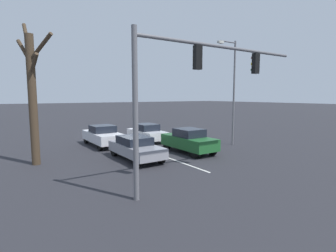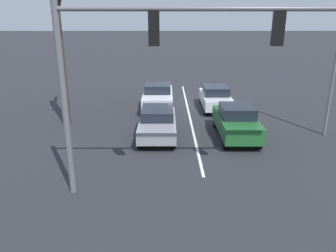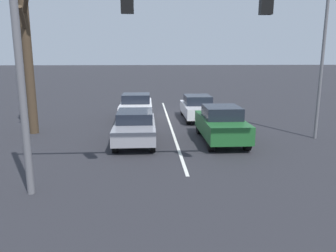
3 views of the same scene
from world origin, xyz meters
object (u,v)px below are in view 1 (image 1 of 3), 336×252
(car_darkgreen_leftlane_front, at_px, (189,140))
(traffic_signal_gantry, at_px, (194,76))
(street_lamp_left_shoulder, at_px, (232,86))
(car_white_leftlane_second, at_px, (147,133))
(car_gray_midlane_front, at_px, (136,147))
(bare_tree_near, at_px, (32,92))
(car_silver_midlane_second, at_px, (103,135))

(car_darkgreen_leftlane_front, relative_size, traffic_signal_gantry, 0.47)
(traffic_signal_gantry, distance_m, street_lamp_left_shoulder, 9.86)
(car_white_leftlane_second, xyz_separation_m, street_lamp_left_shoulder, (-4.56, 4.95, 3.73))
(car_darkgreen_leftlane_front, xyz_separation_m, car_gray_midlane_front, (3.80, -0.21, -0.08))
(traffic_signal_gantry, xyz_separation_m, street_lamp_left_shoulder, (-8.17, -5.52, -0.05))
(traffic_signal_gantry, height_order, bare_tree_near, bare_tree_near)
(car_darkgreen_leftlane_front, distance_m, car_gray_midlane_front, 3.81)
(car_gray_midlane_front, relative_size, car_silver_midlane_second, 0.97)
(car_gray_midlane_front, xyz_separation_m, traffic_signal_gantry, (0.06, 5.44, 3.80))
(car_white_leftlane_second, distance_m, street_lamp_left_shoulder, 7.70)
(car_white_leftlane_second, bearing_deg, traffic_signal_gantry, 70.99)
(traffic_signal_gantry, bearing_deg, car_silver_midlane_second, -89.71)
(car_gray_midlane_front, bearing_deg, car_silver_midlane_second, -88.74)
(car_darkgreen_leftlane_front, height_order, traffic_signal_gantry, traffic_signal_gantry)
(car_silver_midlane_second, xyz_separation_m, car_white_leftlane_second, (-3.66, 0.20, -0.05))
(car_gray_midlane_front, relative_size, street_lamp_left_shoulder, 0.56)
(car_darkgreen_leftlane_front, distance_m, street_lamp_left_shoulder, 5.66)
(car_darkgreen_leftlane_front, xyz_separation_m, traffic_signal_gantry, (3.86, 5.23, 3.71))
(car_silver_midlane_second, distance_m, car_white_leftlane_second, 3.67)
(car_darkgreen_leftlane_front, distance_m, bare_tree_near, 9.65)
(car_silver_midlane_second, relative_size, street_lamp_left_shoulder, 0.58)
(traffic_signal_gantry, distance_m, bare_tree_near, 8.97)
(car_darkgreen_leftlane_front, height_order, street_lamp_left_shoulder, street_lamp_left_shoulder)
(street_lamp_left_shoulder, bearing_deg, car_darkgreen_leftlane_front, 3.87)
(car_white_leftlane_second, height_order, bare_tree_near, bare_tree_near)
(car_gray_midlane_front, distance_m, car_white_leftlane_second, 6.16)
(street_lamp_left_shoulder, height_order, bare_tree_near, street_lamp_left_shoulder)
(car_darkgreen_leftlane_front, bearing_deg, street_lamp_left_shoulder, -176.13)
(traffic_signal_gantry, height_order, street_lamp_left_shoulder, street_lamp_left_shoulder)
(car_gray_midlane_front, height_order, car_silver_midlane_second, car_silver_midlane_second)
(street_lamp_left_shoulder, relative_size, bare_tree_near, 1.00)
(street_lamp_left_shoulder, bearing_deg, car_gray_midlane_front, 0.59)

